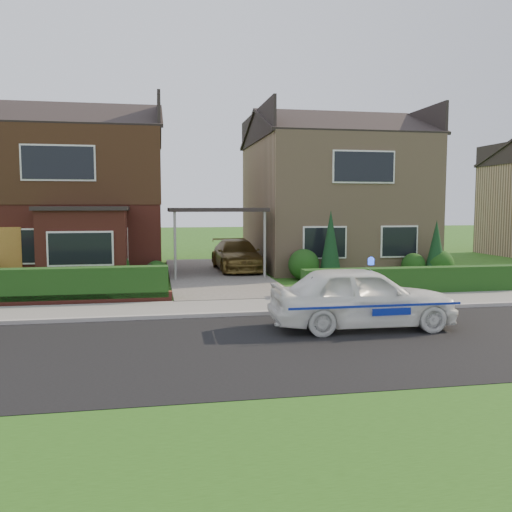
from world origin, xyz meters
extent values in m
plane|color=#254D14|center=(0.00, 0.00, 0.00)|extent=(120.00, 120.00, 0.00)
cube|color=black|center=(0.00, 0.00, 0.00)|extent=(60.00, 6.00, 0.02)
cube|color=#9E9993|center=(0.00, 3.05, 0.06)|extent=(60.00, 0.16, 0.12)
cube|color=slate|center=(0.00, 4.10, 0.05)|extent=(60.00, 2.00, 0.10)
cube|color=#254D14|center=(0.00, -5.00, 0.00)|extent=(60.00, 4.00, 0.01)
cube|color=#666059|center=(0.00, 11.00, 0.06)|extent=(3.80, 12.00, 0.12)
cube|color=maroon|center=(-5.80, 14.00, 2.90)|extent=(7.20, 8.00, 5.80)
cube|color=white|center=(-7.38, 9.98, 1.40)|extent=(1.80, 0.08, 1.30)
cube|color=white|center=(-4.22, 9.98, 1.40)|extent=(1.60, 0.08, 1.30)
cube|color=white|center=(-5.80, 9.98, 4.40)|extent=(2.60, 0.08, 1.30)
cube|color=black|center=(-5.80, 14.00, 4.35)|extent=(7.26, 8.06, 2.90)
cube|color=maroon|center=(-4.94, 9.30, 1.35)|extent=(3.00, 1.40, 2.70)
cube|color=black|center=(-4.94, 9.30, 2.77)|extent=(3.20, 1.60, 0.14)
cube|color=tan|center=(5.80, 14.00, 2.90)|extent=(7.20, 8.00, 5.80)
cube|color=white|center=(4.22, 9.98, 1.40)|extent=(1.80, 0.08, 1.30)
cube|color=white|center=(7.38, 9.98, 1.40)|extent=(1.60, 0.08, 1.30)
cube|color=white|center=(5.80, 9.98, 4.40)|extent=(2.60, 0.08, 1.30)
cube|color=black|center=(0.00, 11.00, 2.70)|extent=(3.80, 3.00, 0.14)
cylinder|color=gray|center=(-1.70, 9.60, 1.35)|extent=(0.10, 0.10, 2.70)
cylinder|color=gray|center=(1.70, 9.60, 1.35)|extent=(0.10, 0.10, 2.70)
cube|color=maroon|center=(-5.80, 5.30, 0.18)|extent=(7.70, 0.25, 0.36)
cube|color=#1B3A12|center=(-5.80, 5.45, 0.00)|extent=(7.50, 0.55, 0.90)
cube|color=#1B3A12|center=(5.80, 5.35, 0.00)|extent=(7.50, 0.55, 0.80)
sphere|color=#1B3A12|center=(-4.00, 9.30, 0.66)|extent=(1.32, 1.32, 1.32)
sphere|color=#1B3A12|center=(-2.40, 9.60, 0.42)|extent=(0.84, 0.84, 0.84)
sphere|color=#1B3A12|center=(3.20, 9.40, 0.60)|extent=(1.20, 1.20, 1.20)
sphere|color=#1B3A12|center=(7.80, 9.50, 0.48)|extent=(0.96, 0.96, 0.96)
sphere|color=#1B3A12|center=(8.80, 9.20, 0.54)|extent=(1.08, 1.08, 1.08)
cone|color=black|center=(4.20, 9.20, 1.30)|extent=(0.90, 0.90, 2.60)
cone|color=black|center=(8.60, 9.20, 1.10)|extent=(0.90, 0.90, 2.20)
imported|color=white|center=(2.34, 1.20, 0.73)|extent=(1.88, 4.37, 1.47)
sphere|color=#193FF2|center=(2.55, 1.20, 1.55)|extent=(0.17, 0.17, 0.17)
cube|color=navy|center=(2.34, 0.33, 0.68)|extent=(3.97, 0.02, 0.05)
cube|color=navy|center=(2.34, 2.07, 0.68)|extent=(3.97, 0.01, 0.05)
ellipsoid|color=black|center=(1.13, 1.10, 1.02)|extent=(0.22, 0.17, 0.21)
sphere|color=white|center=(1.14, 1.04, 1.01)|extent=(0.11, 0.11, 0.11)
sphere|color=black|center=(1.15, 1.08, 1.16)|extent=(0.13, 0.13, 0.13)
cone|color=black|center=(1.10, 1.09, 1.23)|extent=(0.04, 0.04, 0.05)
cone|color=black|center=(1.19, 1.09, 1.23)|extent=(0.04, 0.04, 0.05)
imported|color=brown|center=(1.00, 12.11, 0.76)|extent=(1.95, 4.47, 1.28)
imported|color=gray|center=(-5.12, 7.86, 0.43)|extent=(0.57, 0.51, 0.86)
imported|color=gray|center=(-2.50, 7.98, 0.43)|extent=(0.61, 0.61, 0.86)
camera|label=1|loc=(-2.37, -10.66, 2.89)|focal=38.00mm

